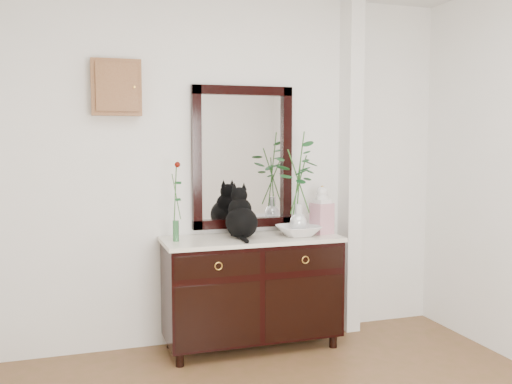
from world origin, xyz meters
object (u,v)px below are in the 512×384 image
object	(u,v)px
lotus_bowl	(298,231)
ginger_jar	(322,209)
sideboard	(252,286)
cat	(242,212)

from	to	relation	value
lotus_bowl	ginger_jar	world-z (taller)	ginger_jar
lotus_bowl	sideboard	bearing A→B (deg)	172.23
lotus_bowl	ginger_jar	size ratio (longest dim) A/B	0.85
cat	ginger_jar	size ratio (longest dim) A/B	1.01
lotus_bowl	ginger_jar	bearing A→B (deg)	12.25
cat	ginger_jar	distance (m)	0.65
sideboard	ginger_jar	world-z (taller)	ginger_jar
cat	ginger_jar	world-z (taller)	cat
cat	ginger_jar	xyz separation A→B (m)	(0.65, -0.01, -0.00)
cat	sideboard	bearing A→B (deg)	-3.55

